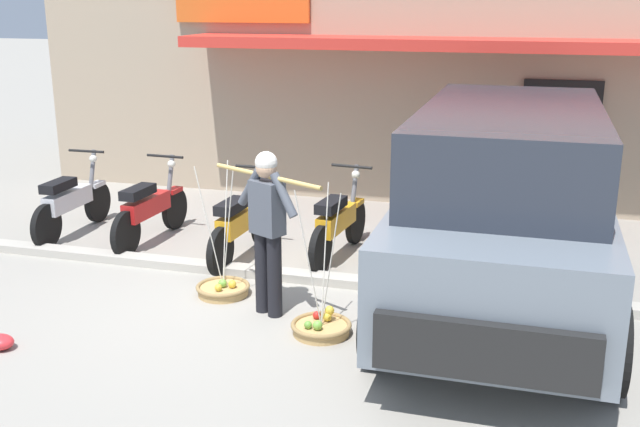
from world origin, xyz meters
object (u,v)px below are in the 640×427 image
at_px(fruit_vendor, 267,222).
at_px(motorcycle_nearest_shop, 71,203).
at_px(fruit_basket_left_side, 321,326).
at_px(motorcycle_second_in_row, 149,209).
at_px(motorcycle_third_in_row, 241,224).
at_px(parked_truck, 506,204).
at_px(wooden_crate, 437,229).
at_px(fruit_basket_right_side, 223,288).
at_px(motorcycle_end_of_row, 338,223).

height_order(fruit_vendor, motorcycle_nearest_shop, fruit_vendor).
distance_m(fruit_basket_left_side, motorcycle_nearest_shop, 4.65).
relative_size(fruit_vendor, motorcycle_second_in_row, 0.93).
xyz_separation_m(fruit_vendor, motorcycle_second_in_row, (-2.29, 1.77, -0.52)).
xyz_separation_m(motorcycle_second_in_row, motorcycle_third_in_row, (1.41, -0.30, 0.00)).
distance_m(fruit_vendor, parked_truck, 2.40).
bearing_deg(fruit_vendor, motorcycle_second_in_row, 142.27).
bearing_deg(motorcycle_second_in_row, wooden_crate, 17.21).
bearing_deg(motorcycle_second_in_row, parked_truck, -12.48).
height_order(motorcycle_second_in_row, parked_truck, parked_truck).
relative_size(motorcycle_nearest_shop, motorcycle_third_in_row, 1.00).
distance_m(fruit_basket_right_side, motorcycle_end_of_row, 1.80).
distance_m(fruit_basket_left_side, wooden_crate, 3.30).
relative_size(motorcycle_third_in_row, motorcycle_end_of_row, 1.00).
distance_m(fruit_basket_left_side, motorcycle_second_in_row, 3.63).
bearing_deg(motorcycle_end_of_row, motorcycle_nearest_shop, -179.17).
bearing_deg(parked_truck, motorcycle_second_in_row, 167.52).
distance_m(motorcycle_third_in_row, motorcycle_end_of_row, 1.19).
bearing_deg(wooden_crate, motorcycle_nearest_shop, -167.07).
bearing_deg(fruit_basket_left_side, motorcycle_second_in_row, 144.45).
height_order(motorcycle_third_in_row, parked_truck, parked_truck).
relative_size(motorcycle_third_in_row, wooden_crate, 4.14).
bearing_deg(motorcycle_third_in_row, wooden_crate, 32.60).
xyz_separation_m(fruit_vendor, fruit_basket_right_side, (-0.65, 0.33, -0.90)).
height_order(motorcycle_nearest_shop, parked_truck, parked_truck).
xyz_separation_m(fruit_vendor, parked_truck, (2.27, 0.76, 0.16)).
xyz_separation_m(fruit_basket_left_side, motorcycle_nearest_shop, (-4.13, 2.12, 0.37)).
xyz_separation_m(motorcycle_nearest_shop, motorcycle_end_of_row, (3.73, 0.05, 0.00)).
distance_m(motorcycle_third_in_row, parked_truck, 3.30).
bearing_deg(motorcycle_second_in_row, fruit_basket_left_side, -35.55).
height_order(fruit_basket_left_side, motorcycle_end_of_row, fruit_basket_left_side).
bearing_deg(motorcycle_end_of_row, motorcycle_third_in_row, -161.90).
xyz_separation_m(fruit_basket_left_side, motorcycle_second_in_row, (-2.94, 2.10, 0.37)).
distance_m(fruit_vendor, motorcycle_second_in_row, 2.94).
xyz_separation_m(fruit_basket_left_side, motorcycle_end_of_row, (-0.39, 2.17, 0.37)).
height_order(motorcycle_end_of_row, parked_truck, parked_truck).
bearing_deg(motorcycle_nearest_shop, fruit_basket_right_side, -27.26).
bearing_deg(motorcycle_third_in_row, motorcycle_end_of_row, 18.10).
bearing_deg(motorcycle_second_in_row, motorcycle_third_in_row, -11.99).
relative_size(fruit_basket_right_side, motorcycle_third_in_row, 0.80).
bearing_deg(parked_truck, fruit_vendor, -161.43).
relative_size(fruit_vendor, motorcycle_nearest_shop, 0.93).
bearing_deg(fruit_basket_left_side, motorcycle_nearest_shop, 152.85).
bearing_deg(fruit_basket_right_side, parked_truck, 8.42).
relative_size(fruit_basket_right_side, wooden_crate, 3.30).
distance_m(motorcycle_end_of_row, parked_truck, 2.38).
xyz_separation_m(fruit_basket_left_side, wooden_crate, (0.70, 3.22, 0.08)).
relative_size(motorcycle_nearest_shop, motorcycle_end_of_row, 1.00).
relative_size(fruit_basket_right_side, motorcycle_second_in_row, 0.80).
relative_size(fruit_basket_right_side, motorcycle_end_of_row, 0.80).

